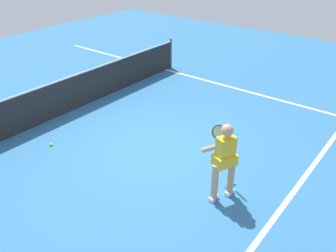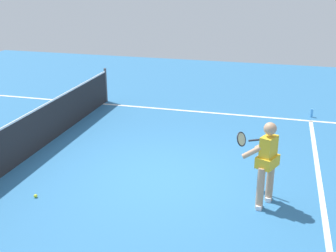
{
  "view_description": "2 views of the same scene",
  "coord_description": "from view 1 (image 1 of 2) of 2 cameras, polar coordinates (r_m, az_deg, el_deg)",
  "views": [
    {
      "loc": [
        -5.38,
        -4.56,
        4.43
      ],
      "look_at": [
        -0.57,
        -0.81,
        1.11
      ],
      "focal_mm": 38.63,
      "sensor_mm": 36.0,
      "label": 1
    },
    {
      "loc": [
        -7.43,
        -2.13,
        3.94
      ],
      "look_at": [
        0.01,
        -0.14,
        1.11
      ],
      "focal_mm": 45.48,
      "sensor_mm": 36.0,
      "label": 2
    }
  ],
  "objects": [
    {
      "name": "ground_plane",
      "position": [
        8.33,
        -1.97,
        -3.6
      ],
      "size": [
        23.74,
        23.74,
        0.0
      ],
      "primitive_type": "plane",
      "color": "teal"
    },
    {
      "name": "service_line_marking",
      "position": [
        7.12,
        17.98,
        -11.57
      ],
      "size": [
        8.66,
        0.1,
        0.01
      ],
      "primitive_type": "cube",
      "color": "white",
      "rests_on": "ground"
    },
    {
      "name": "sideline_right_marking",
      "position": [
        11.6,
        11.86,
        5.51
      ],
      "size": [
        0.1,
        16.26,
        0.01
      ],
      "primitive_type": "cube",
      "color": "white",
      "rests_on": "ground"
    },
    {
      "name": "court_net",
      "position": [
        10.17,
        -15.73,
        4.71
      ],
      "size": [
        9.34,
        0.08,
        1.07
      ],
      "color": "#4C4C51",
      "rests_on": "ground"
    },
    {
      "name": "tennis_player",
      "position": [
        6.54,
        8.85,
        -5.08
      ],
      "size": [
        1.03,
        0.84,
        1.55
      ],
      "color": "tan",
      "rests_on": "ground"
    },
    {
      "name": "tennis_ball_near",
      "position": [
        8.85,
        -17.98,
        -2.81
      ],
      "size": [
        0.07,
        0.07,
        0.07
      ],
      "primitive_type": "sphere",
      "color": "#D1E533",
      "rests_on": "ground"
    }
  ]
}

